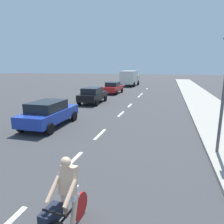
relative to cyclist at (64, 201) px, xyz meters
name	(u,v)px	position (x,y,z in m)	size (l,w,h in m)	color
ground_plane	(128,107)	(-1.48, 14.41, -0.83)	(160.00, 160.00, 0.00)	#38383A
sidewalk_strip	(208,106)	(5.46, 16.41, -0.76)	(3.60, 80.00, 0.14)	#9E998E
lane_stripe_2	(72,161)	(-1.48, 3.26, -0.83)	(0.16, 1.80, 0.01)	white
lane_stripe_3	(100,134)	(-1.48, 6.64, -0.83)	(0.16, 1.80, 0.01)	white
lane_stripe_4	(121,114)	(-1.48, 11.66, -0.83)	(0.16, 1.80, 0.01)	white
lane_stripe_5	(130,105)	(-1.48, 15.32, -0.83)	(0.16, 1.80, 0.01)	white
lane_stripe_6	(139,96)	(-1.48, 21.47, -0.83)	(0.16, 1.80, 0.01)	white
lane_stripe_7	(141,94)	(-1.48, 23.68, -0.83)	(0.16, 1.80, 0.01)	white
lane_stripe_8	(147,89)	(-1.48, 30.77, -0.83)	(0.16, 1.80, 0.01)	white
cyclist	(64,201)	(0.00, 0.00, 0.00)	(0.63, 1.71, 1.82)	black
parked_car_blue	(49,113)	(-4.98, 7.28, 0.01)	(2.06, 4.40, 1.57)	#1E389E
parked_car_black	(93,95)	(-5.29, 15.57, 0.01)	(2.01, 4.25, 1.57)	black
parked_car_red	(113,87)	(-5.25, 23.19, 0.01)	(2.02, 4.15, 1.57)	red
delivery_truck	(130,78)	(-5.15, 34.70, 0.67)	(2.91, 6.35, 2.80)	beige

